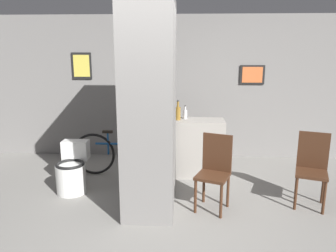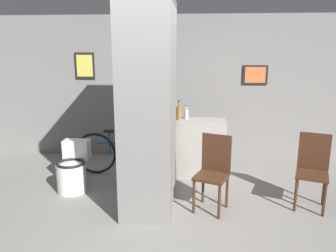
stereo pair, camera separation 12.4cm
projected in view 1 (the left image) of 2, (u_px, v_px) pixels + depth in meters
The scene contains 10 objects.
ground_plane at pixel (158, 226), 3.79m from camera, with size 14.00×14.00×0.00m, color gray.
wall_back at pixel (169, 88), 6.05m from camera, with size 8.00×0.09×2.60m.
pillar_center at pixel (151, 106), 4.11m from camera, with size 0.64×1.26×2.60m.
counter_shelf at pixel (178, 147), 5.26m from camera, with size 1.46×0.44×0.91m.
toilet at pixel (72, 171), 4.67m from camera, with size 0.42×0.58×0.69m.
chair_near_pillar at pixel (214, 169), 4.12m from camera, with size 0.49×0.49×0.95m.
chair_by_doorway at pixel (312, 166), 4.22m from camera, with size 0.48×0.48×0.95m.
bicycle at pixel (123, 154), 5.26m from camera, with size 1.65×0.42×0.74m.
bottle_tall at pixel (178, 113), 5.11m from camera, with size 0.08×0.08×0.32m.
bottle_short at pixel (185, 114), 5.21m from camera, with size 0.06×0.06×0.22m.
Camera 1 is at (0.28, -3.41, 1.99)m, focal length 35.00 mm.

